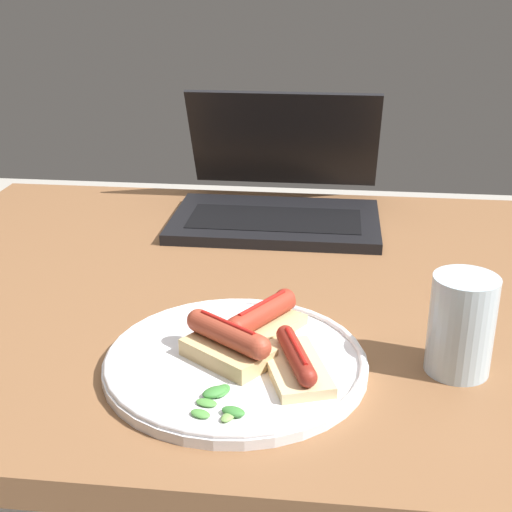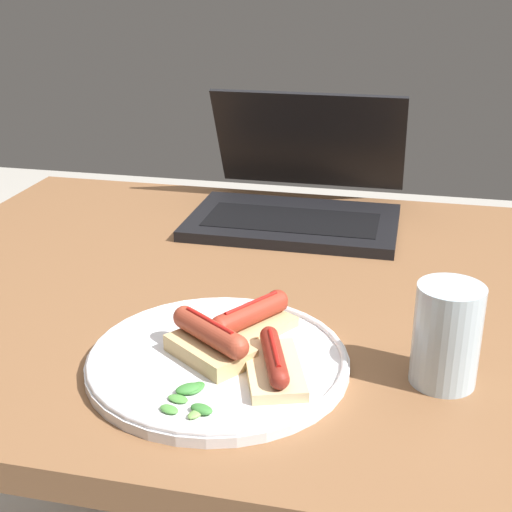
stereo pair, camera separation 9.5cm
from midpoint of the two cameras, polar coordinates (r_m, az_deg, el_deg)
desk at (r=1.04m, az=5.60°, el=-6.14°), size 1.22×0.87×0.78m
laptop at (r=1.27m, az=5.54°, el=4.66°), size 0.36×0.33×0.21m
plate at (r=0.81m, az=0.33°, el=-8.38°), size 0.30×0.30×0.02m
sausage_toast_left at (r=0.78m, az=5.01°, el=-8.68°), size 0.09×0.13×0.04m
sausage_toast_middle at (r=0.80m, az=-0.28°, el=-6.90°), size 0.11×0.11×0.05m
sausage_toast_right at (r=0.86m, az=2.83°, el=-5.13°), size 0.11×0.12×0.04m
salad_pile at (r=0.74m, az=-1.56°, el=-11.42°), size 0.06×0.07×0.01m
drinking_glass at (r=0.80m, az=18.36°, el=-6.11°), size 0.07×0.07×0.11m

